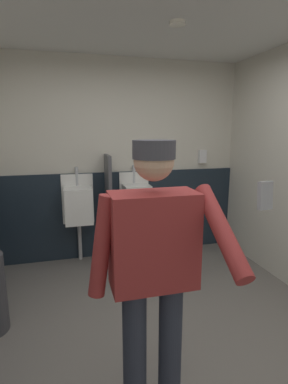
# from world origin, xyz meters

# --- Properties ---
(ground_plane) EXTENTS (3.95, 4.57, 0.04)m
(ground_plane) POSITION_xyz_m (0.00, 0.00, -0.02)
(ground_plane) COLOR slate
(wall_back) EXTENTS (3.95, 0.12, 2.60)m
(wall_back) POSITION_xyz_m (0.00, 2.05, 1.30)
(wall_back) COLOR beige
(wall_back) RESTS_ON ground_plane
(wainscot_band_back) EXTENTS (3.35, 0.03, 1.15)m
(wainscot_band_back) POSITION_xyz_m (0.00, 1.97, 0.58)
(wainscot_band_back) COLOR #19232D
(wainscot_band_back) RESTS_ON ground_plane
(downlight_far) EXTENTS (0.14, 0.14, 0.03)m
(downlight_far) POSITION_xyz_m (0.33, 0.70, 2.59)
(downlight_far) COLOR white
(urinal_left) EXTENTS (0.40, 0.34, 1.24)m
(urinal_left) POSITION_xyz_m (-0.53, 1.83, 0.78)
(urinal_left) COLOR white
(urinal_left) RESTS_ON ground_plane
(urinal_middle) EXTENTS (0.40, 0.34, 1.24)m
(urinal_middle) POSITION_xyz_m (0.22, 1.83, 0.78)
(urinal_middle) COLOR white
(urinal_middle) RESTS_ON ground_plane
(privacy_divider_panel) EXTENTS (0.04, 0.40, 0.90)m
(privacy_divider_panel) POSITION_xyz_m (-0.15, 1.76, 0.95)
(privacy_divider_panel) COLOR #4C4C51
(person) EXTENTS (0.69, 0.60, 1.65)m
(person) POSITION_xyz_m (-0.21, -0.43, 0.98)
(person) COLOR #2D3342
(person) RESTS_ON ground_plane
(cell_phone) EXTENTS (0.06, 0.04, 0.11)m
(cell_phone) POSITION_xyz_m (0.08, -0.93, 1.45)
(cell_phone) COLOR #A5A8B2
(soap_dispenser) EXTENTS (0.10, 0.07, 0.18)m
(soap_dispenser) POSITION_xyz_m (1.21, 1.95, 1.33)
(soap_dispenser) COLOR silver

